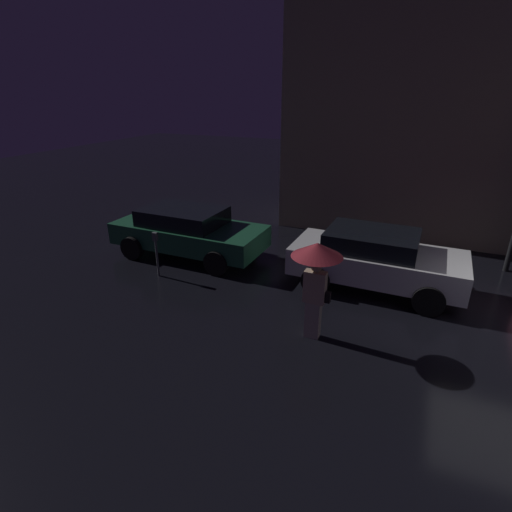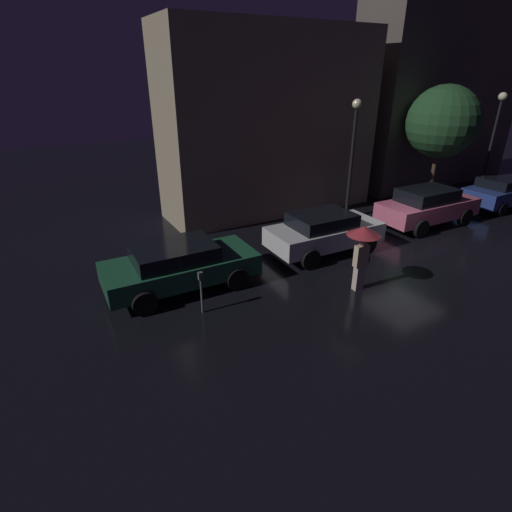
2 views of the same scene
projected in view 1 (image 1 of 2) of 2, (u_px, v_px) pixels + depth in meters
name	position (u px, v px, depth m)	size (l,w,h in m)	color
building_facade_left	(439.00, 114.00, 12.51)	(9.43, 3.00, 7.64)	gray
parked_car_green	(188.00, 231.00, 11.61)	(4.45, 2.06, 1.41)	#1E5638
parked_car_white	(375.00, 258.00, 9.67)	(4.10, 1.99, 1.45)	silver
pedestrian_with_umbrella	(316.00, 265.00, 7.39)	(0.96, 0.96, 2.00)	beige
parking_meter	(156.00, 249.00, 10.27)	(0.12, 0.10, 1.21)	#4C5154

